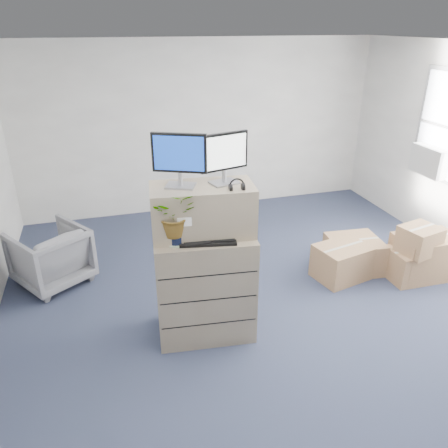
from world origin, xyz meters
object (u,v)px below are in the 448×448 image
Objects in this scene: monitor_right at (224,156)px; keyboard at (208,240)px; monitor_left at (179,157)px; office_chair at (50,254)px; potted_plant at (175,220)px; water_bottle at (213,219)px; filing_cabinet_lower at (205,285)px.

keyboard is (-0.22, -0.20, -0.74)m from monitor_right.
keyboard is (0.19, -0.23, -0.75)m from monitor_left.
monitor_right is 2.75m from office_chair.
keyboard is 1.13× the size of potted_plant.
office_chair is (-1.72, 1.39, -0.86)m from water_bottle.
monitor_left is 0.71m from water_bottle.
keyboard is at bearing -151.94° from monitor_right.
water_bottle is (-0.11, 0.02, -0.63)m from monitor_right.
monitor_right is 0.74m from potted_plant.
filing_cabinet_lower is 1.35m from monitor_right.
water_bottle reaches higher than filing_cabinet_lower.
monitor_right is at bearing 16.18° from potted_plant.
filing_cabinet_lower is 2.27× the size of monitor_left.
filing_cabinet_lower is 2.15× the size of keyboard.
potted_plant is at bearing -94.06° from monitor_left.
monitor_right reaches higher than water_bottle.
potted_plant reaches higher than office_chair.
office_chair is at bearing 127.97° from monitor_right.
monitor_left is at bearing 102.06° from office_chair.
water_bottle is 0.31× the size of office_chair.
potted_plant is (-0.29, 0.05, 0.23)m from keyboard.
water_bottle is (0.11, 0.22, 0.11)m from keyboard.
monitor_left is 1.06× the size of potted_plant.
filing_cabinet_lower is at bearing 16.98° from potted_plant.
monitor_right is 1.93× the size of water_bottle.
office_chair is (-1.61, 1.47, -0.16)m from filing_cabinet_lower.
monitor_left is at bearing 160.99° from filing_cabinet_lower.
office_chair is at bearing 160.33° from monitor_left.
potted_plant is (-0.40, -0.16, 0.12)m from water_bottle.
keyboard is at bearing -117.48° from water_bottle.
monitor_left reaches higher than potted_plant.
water_bottle is at bearing 73.47° from keyboard.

